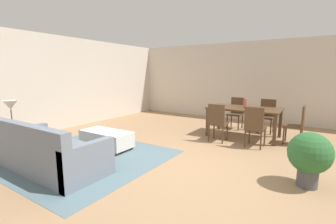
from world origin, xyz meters
TOP-DOWN VIEW (x-y plane):
  - ground_plane at (0.00, 0.00)m, footprint 10.80×10.80m
  - wall_back at (0.00, 5.00)m, footprint 9.00×0.12m
  - wall_left at (-4.50, 0.50)m, footprint 0.12×11.00m
  - area_rug at (-1.90, -0.54)m, footprint 3.00×2.80m
  - couch at (-1.85, -1.24)m, footprint 2.05×0.93m
  - ottoman_table at (-1.94, 0.11)m, footprint 1.16×0.55m
  - side_table at (-3.18, -1.20)m, footprint 0.40×0.40m
  - table_lamp at (-3.18, -1.20)m, footprint 0.26×0.26m
  - dining_table at (0.31, 2.72)m, footprint 1.75×0.98m
  - dining_chair_near_left at (-0.09, 1.91)m, footprint 0.41×0.41m
  - dining_chair_near_right at (0.77, 1.90)m, footprint 0.41×0.41m
  - dining_chair_far_left at (-0.14, 3.58)m, footprint 0.42×0.42m
  - dining_chair_far_right at (0.72, 3.56)m, footprint 0.41×0.41m
  - dining_chair_head_east at (1.55, 2.68)m, footprint 0.41×0.41m
  - vase_centerpiece at (0.34, 2.69)m, footprint 0.10×0.10m
  - potted_plant at (1.86, 0.45)m, footprint 0.59×0.59m

SIDE VIEW (x-z plane):
  - ground_plane at x=0.00m, z-range 0.00..0.00m
  - area_rug at x=-1.90m, z-range 0.00..0.01m
  - ottoman_table at x=-1.94m, z-range 0.03..0.42m
  - couch at x=-1.85m, z-range -0.14..0.72m
  - side_table at x=-3.18m, z-range 0.17..0.75m
  - potted_plant at x=1.86m, z-range 0.07..0.88m
  - dining_chair_near_left at x=-0.09m, z-range 0.06..0.98m
  - dining_chair_near_right at x=0.77m, z-range 0.06..0.98m
  - dining_chair_far_left at x=-0.14m, z-range 0.06..0.98m
  - dining_chair_far_right at x=0.72m, z-range 0.06..0.98m
  - dining_chair_head_east at x=1.55m, z-range 0.06..0.98m
  - dining_table at x=0.31m, z-range 0.30..1.06m
  - vase_centerpiece at x=0.34m, z-range 0.76..1.01m
  - table_lamp at x=-3.18m, z-range 0.73..1.26m
  - wall_back at x=0.00m, z-range 0.00..2.70m
  - wall_left at x=-4.50m, z-range 0.00..2.70m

